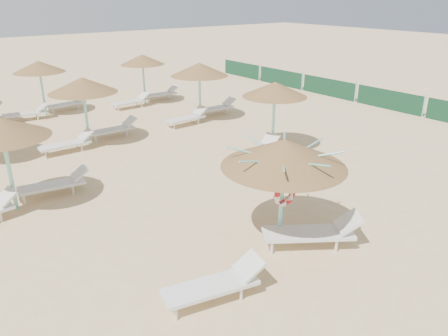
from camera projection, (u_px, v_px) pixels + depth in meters
ground at (268, 246)px, 10.50m from camera, size 120.00×120.00×0.00m
main_palapa at (284, 154)px, 9.92m from camera, size 2.91×2.91×2.61m
lounger_main_a at (217, 284)px, 8.58m from camera, size 2.14×1.03×0.75m
lounger_main_b at (315, 231)px, 10.36m from camera, size 2.29×1.86×0.84m
palapa_field at (81, 83)px, 17.68m from camera, size 13.95×13.09×2.72m
windbreak_fence at (329, 87)px, 25.53m from camera, size 0.08×19.84×1.10m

